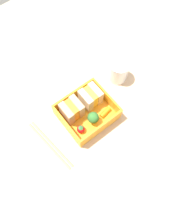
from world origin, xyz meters
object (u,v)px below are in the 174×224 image
(sandwich_center_left, at_px, (91,97))
(chopstick_pair, at_px, (50,144))
(drinking_glass, at_px, (118,71))
(sandwich_left, at_px, (72,110))
(carrot_stick_far_left, at_px, (105,112))
(strawberry_far_left, at_px, (81,129))
(broccoli_floret, at_px, (93,118))

(sandwich_center_left, relative_size, chopstick_pair, 0.32)
(sandwich_center_left, height_order, chopstick_pair, sandwich_center_left)
(drinking_glass, bearing_deg, sandwich_left, -174.38)
(sandwich_center_left, distance_m, chopstick_pair, 0.19)
(carrot_stick_far_left, bearing_deg, drinking_glass, 33.75)
(sandwich_center_left, distance_m, carrot_stick_far_left, 0.07)
(sandwich_left, xyz_separation_m, drinking_glass, (0.21, 0.02, -0.01))
(strawberry_far_left, height_order, broccoli_floret, broccoli_floret)
(sandwich_center_left, distance_m, strawberry_far_left, 0.11)
(sandwich_center_left, distance_m, drinking_glass, 0.14)
(sandwich_center_left, height_order, strawberry_far_left, sandwich_center_left)
(sandwich_left, xyz_separation_m, broccoli_floret, (0.03, -0.06, -0.00))
(broccoli_floret, height_order, chopstick_pair, broccoli_floret)
(sandwich_left, bearing_deg, carrot_stick_far_left, -36.84)
(sandwich_left, height_order, sandwich_center_left, same)
(broccoli_floret, bearing_deg, sandwich_left, 120.23)
(broccoli_floret, xyz_separation_m, drinking_glass, (0.17, 0.08, -0.00))
(sandwich_left, xyz_separation_m, strawberry_far_left, (-0.01, -0.06, -0.02))
(sandwich_left, height_order, chopstick_pair, sandwich_left)
(drinking_glass, bearing_deg, carrot_stick_far_left, -146.25)
(strawberry_far_left, xyz_separation_m, chopstick_pair, (-0.10, 0.02, -0.02))
(sandwich_center_left, xyz_separation_m, broccoli_floret, (-0.04, -0.06, -0.00))
(sandwich_left, height_order, drinking_glass, drinking_glass)
(chopstick_pair, bearing_deg, strawberry_far_left, -13.61)
(broccoli_floret, distance_m, carrot_stick_far_left, 0.05)
(broccoli_floret, bearing_deg, chopstick_pair, 171.22)
(strawberry_far_left, distance_m, chopstick_pair, 0.10)
(broccoli_floret, relative_size, drinking_glass, 0.62)
(sandwich_center_left, xyz_separation_m, carrot_stick_far_left, (0.01, -0.06, -0.02))
(broccoli_floret, distance_m, drinking_glass, 0.19)
(strawberry_far_left, relative_size, chopstick_pair, 0.16)
(strawberry_far_left, bearing_deg, sandwich_left, 78.18)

